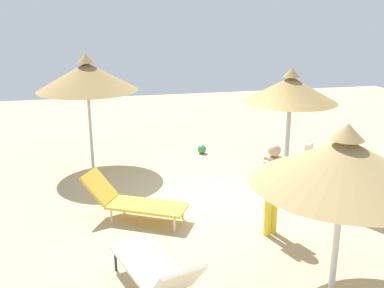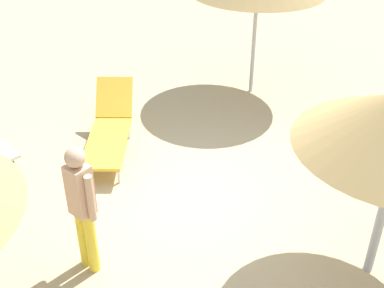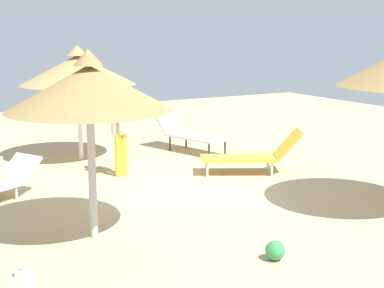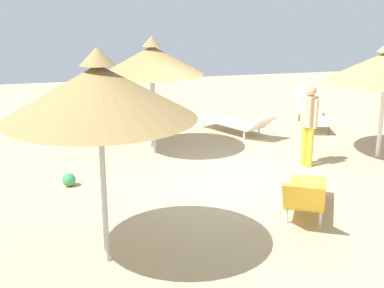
# 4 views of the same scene
# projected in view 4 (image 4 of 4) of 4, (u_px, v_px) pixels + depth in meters

# --- Properties ---
(ground) EXTENTS (24.00, 24.00, 0.10)m
(ground) POSITION_uv_depth(u_px,v_px,m) (228.00, 182.00, 10.26)
(ground) COLOR tan
(parasol_umbrella_edge) EXTENTS (2.22, 2.22, 2.58)m
(parasol_umbrella_edge) POSITION_uv_depth(u_px,v_px,m) (152.00, 60.00, 11.32)
(parasol_umbrella_edge) COLOR #B2B2B7
(parasol_umbrella_edge) RESTS_ON ground
(parasol_umbrella_back) EXTENTS (2.46, 2.46, 2.87)m
(parasol_umbrella_back) POSITION_uv_depth(u_px,v_px,m) (99.00, 92.00, 6.55)
(parasol_umbrella_back) COLOR #B2B2B7
(parasol_umbrella_back) RESTS_ON ground
(lounge_chair_near_left) EXTENTS (1.49, 2.04, 0.89)m
(lounge_chair_near_left) POSITION_uv_depth(u_px,v_px,m) (306.00, 194.00, 8.48)
(lounge_chair_near_left) COLOR gold
(lounge_chair_near_left) RESTS_ON ground
(lounge_chair_center) EXTENTS (1.60, 2.24, 0.65)m
(lounge_chair_center) POSITION_uv_depth(u_px,v_px,m) (238.00, 122.00, 13.36)
(lounge_chair_center) COLOR silver
(lounge_chair_center) RESTS_ON ground
(lounge_chair_far_right) EXTENTS (1.08, 2.32, 0.78)m
(lounge_chair_far_right) POSITION_uv_depth(u_px,v_px,m) (311.00, 113.00, 14.25)
(lounge_chair_far_right) COLOR silver
(lounge_chair_far_right) RESTS_ON ground
(person_standing_front) EXTENTS (0.30, 0.42, 1.70)m
(person_standing_front) POSITION_uv_depth(u_px,v_px,m) (309.00, 120.00, 10.78)
(person_standing_front) COLOR yellow
(person_standing_front) RESTS_ON ground
(handbag) EXTENTS (0.35, 0.34, 0.42)m
(handbag) POSITION_uv_depth(u_px,v_px,m) (91.00, 135.00, 12.78)
(handbag) COLOR beige
(handbag) RESTS_ON ground
(beach_ball) EXTENTS (0.25, 0.25, 0.25)m
(beach_ball) POSITION_uv_depth(u_px,v_px,m) (69.00, 180.00, 9.88)
(beach_ball) COLOR #338C4C
(beach_ball) RESTS_ON ground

